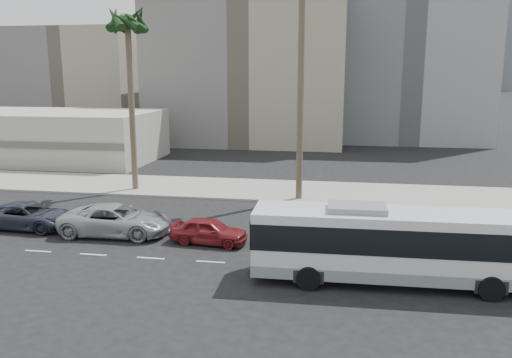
% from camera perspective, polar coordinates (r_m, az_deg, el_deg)
% --- Properties ---
extents(ground, '(700.00, 700.00, 0.00)m').
position_cam_1_polar(ground, '(24.25, 9.00, -9.92)').
color(ground, black).
rests_on(ground, ground).
extents(sidewalk_north, '(120.00, 7.00, 0.15)m').
position_cam_1_polar(sidewalk_north, '(39.07, 9.33, -1.48)').
color(sidewalk_north, gray).
rests_on(sidewalk_north, ground).
extents(commercial_low, '(22.00, 12.16, 5.00)m').
position_cam_1_polar(commercial_low, '(57.46, -22.03, 4.46)').
color(commercial_low, '#ACA89E').
rests_on(commercial_low, ground).
extents(midrise_beige_west, '(24.00, 18.00, 18.00)m').
position_cam_1_polar(midrise_beige_west, '(68.64, -0.47, 11.79)').
color(midrise_beige_west, gray).
rests_on(midrise_beige_west, ground).
extents(midrise_gray_center, '(20.00, 20.00, 26.00)m').
position_cam_1_polar(midrise_gray_center, '(75.11, 16.23, 14.38)').
color(midrise_gray_center, slate).
rests_on(midrise_gray_center, ground).
extents(midrise_beige_far, '(18.00, 16.00, 15.00)m').
position_cam_1_polar(midrise_beige_far, '(81.95, -18.31, 10.14)').
color(midrise_beige_far, gray).
rests_on(midrise_beige_far, ground).
extents(civic_tower, '(42.00, 42.00, 129.00)m').
position_cam_1_polar(civic_tower, '(274.22, 9.62, 17.79)').
color(civic_tower, beige).
rests_on(civic_tower, ground).
extents(highrise_right, '(26.00, 26.00, 70.00)m').
position_cam_1_polar(highrise_right, '(257.87, 20.54, 16.78)').
color(highrise_right, '#51575E').
rests_on(highrise_right, ground).
extents(highrise_far, '(22.00, 22.00, 60.00)m').
position_cam_1_polar(highrise_far, '(291.87, 24.35, 14.83)').
color(highrise_far, '#51575E').
rests_on(highrise_far, ground).
extents(city_bus, '(11.88, 2.91, 3.40)m').
position_cam_1_polar(city_bus, '(22.75, 14.82, -6.86)').
color(city_bus, silver).
rests_on(city_bus, ground).
extents(car_a, '(2.03, 4.23, 1.39)m').
position_cam_1_polar(car_a, '(27.39, -5.22, -5.73)').
color(car_a, maroon).
rests_on(car_a, ground).
extents(car_b, '(3.03, 6.19, 1.69)m').
position_cam_1_polar(car_b, '(29.71, -15.28, -4.41)').
color(car_b, '#9EA2A7').
rests_on(car_b, ground).
extents(car_c, '(2.64, 5.43, 1.49)m').
position_cam_1_polar(car_c, '(32.64, -23.87, -3.76)').
color(car_c, '#2A2E3C').
rests_on(car_c, ground).
extents(palm_mid, '(4.38, 4.38, 13.57)m').
position_cam_1_polar(palm_mid, '(39.81, -14.02, 16.16)').
color(palm_mid, brown).
rests_on(palm_mid, ground).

